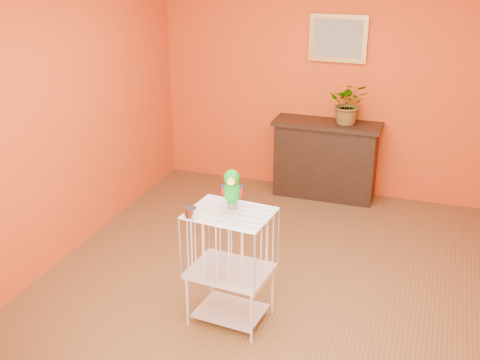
% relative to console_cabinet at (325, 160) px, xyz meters
% --- Properties ---
extents(ground, '(4.50, 4.50, 0.00)m').
position_rel_console_cabinet_xyz_m(ground, '(0.03, -2.04, -0.44)').
color(ground, brown).
rests_on(ground, ground).
extents(room_shell, '(4.50, 4.50, 4.50)m').
position_rel_console_cabinet_xyz_m(room_shell, '(0.03, -2.04, 1.15)').
color(room_shell, '#D04113').
rests_on(room_shell, ground).
extents(console_cabinet, '(1.18, 0.42, 0.87)m').
position_rel_console_cabinet_xyz_m(console_cabinet, '(0.00, 0.00, 0.00)').
color(console_cabinet, black).
rests_on(console_cabinet, ground).
extents(potted_plant, '(0.48, 0.52, 0.36)m').
position_rel_console_cabinet_xyz_m(potted_plant, '(0.22, -0.02, 0.61)').
color(potted_plant, '#26722D').
rests_on(potted_plant, console_cabinet).
extents(framed_picture, '(0.62, 0.04, 0.50)m').
position_rel_console_cabinet_xyz_m(framed_picture, '(0.03, 0.17, 1.31)').
color(framed_picture, '#A87E3C').
rests_on(framed_picture, room_shell).
extents(birdcage, '(0.63, 0.51, 0.91)m').
position_rel_console_cabinet_xyz_m(birdcage, '(-0.19, -2.60, 0.03)').
color(birdcage, beige).
rests_on(birdcage, ground).
extents(feed_cup, '(0.09, 0.09, 0.06)m').
position_rel_console_cabinet_xyz_m(feed_cup, '(-0.43, -2.76, 0.51)').
color(feed_cup, silver).
rests_on(feed_cup, birdcage).
extents(parrot, '(0.17, 0.29, 0.32)m').
position_rel_console_cabinet_xyz_m(parrot, '(-0.19, -2.54, 0.64)').
color(parrot, '#59544C').
rests_on(parrot, birdcage).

